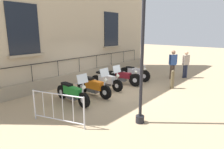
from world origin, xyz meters
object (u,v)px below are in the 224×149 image
at_px(bollard, 172,79).
at_px(motorcycle_green, 73,93).
at_px(crowd_barrier, 58,108).
at_px(pedestrian_walking, 186,63).
at_px(pedestrian_standing, 173,63).
at_px(motorcycle_orange, 94,86).
at_px(lamppost, 143,39).
at_px(motorcycle_white, 107,80).
at_px(motorcycle_maroon, 123,77).
at_px(motorcycle_silver, 134,73).

bearing_deg(bollard, motorcycle_green, -117.00).
relative_size(crowd_barrier, pedestrian_walking, 1.11).
bearing_deg(pedestrian_standing, motorcycle_orange, -105.27).
bearing_deg(pedestrian_standing, crowd_barrier, -92.89).
bearing_deg(bollard, lamppost, -80.29).
height_order(crowd_barrier, bollard, crowd_barrier).
relative_size(motorcycle_white, motorcycle_maroon, 0.94).
xyz_separation_m(motorcycle_white, pedestrian_standing, (1.73, 4.20, 0.56)).
relative_size(motorcycle_white, crowd_barrier, 1.12).
height_order(motorcycle_maroon, bollard, motorcycle_maroon).
relative_size(motorcycle_maroon, lamppost, 0.49).
relative_size(crowd_barrier, pedestrian_standing, 1.05).
distance_m(motorcycle_green, motorcycle_orange, 1.19).
xyz_separation_m(motorcycle_maroon, pedestrian_walking, (2.12, 3.78, 0.54)).
bearing_deg(pedestrian_standing, pedestrian_walking, 57.94).
xyz_separation_m(motorcycle_maroon, pedestrian_standing, (1.61, 2.97, 0.60)).
xyz_separation_m(motorcycle_green, motorcycle_white, (-0.20, 2.38, 0.02)).
height_order(bollard, pedestrian_walking, pedestrian_walking).
bearing_deg(crowd_barrier, pedestrian_walking, 84.12).
xyz_separation_m(motorcycle_silver, pedestrian_walking, (2.15, 2.56, 0.52)).
distance_m(motorcycle_silver, bollard, 2.48).
relative_size(lamppost, pedestrian_walking, 2.66).
relative_size(motorcycle_white, motorcycle_silver, 0.99).
distance_m(motorcycle_green, crowd_barrier, 1.88).
distance_m(motorcycle_maroon, bollard, 2.64).
relative_size(motorcycle_white, pedestrian_standing, 1.18).
height_order(lamppost, pedestrian_standing, lamppost).
height_order(motorcycle_orange, lamppost, lamppost).
height_order(motorcycle_orange, crowd_barrier, motorcycle_orange).
bearing_deg(pedestrian_walking, motorcycle_silver, -130.11).
bearing_deg(motorcycle_silver, bollard, -4.74).
xyz_separation_m(crowd_barrier, pedestrian_walking, (0.91, 8.89, 0.40)).
distance_m(motorcycle_green, bollard, 5.19).
xyz_separation_m(motorcycle_maroon, bollard, (2.44, 1.02, 0.07)).
xyz_separation_m(bollard, pedestrian_walking, (-0.32, 2.76, 0.47)).
xyz_separation_m(motorcycle_white, motorcycle_maroon, (0.12, 1.23, -0.03)).
height_order(motorcycle_green, pedestrian_walking, pedestrian_walking).
relative_size(motorcycle_green, crowd_barrier, 1.14).
bearing_deg(motorcycle_maroon, crowd_barrier, -76.77).
xyz_separation_m(motorcycle_orange, lamppost, (3.05, -0.93, 2.25)).
height_order(motorcycle_orange, bollard, motorcycle_orange).
distance_m(motorcycle_white, lamppost, 4.53).
relative_size(motorcycle_silver, bollard, 2.16).
bearing_deg(crowd_barrier, motorcycle_maroon, 103.23).
bearing_deg(motorcycle_orange, pedestrian_walking, 72.30).
distance_m(bollard, pedestrian_standing, 2.19).
relative_size(lamppost, bollard, 4.61).
relative_size(motorcycle_maroon, pedestrian_walking, 1.32).
height_order(motorcycle_white, pedestrian_standing, pedestrian_standing).
bearing_deg(motorcycle_silver, motorcycle_orange, -87.22).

